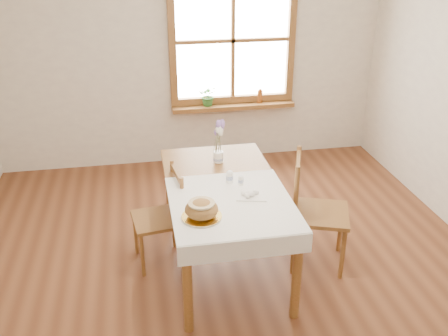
{
  "coord_description": "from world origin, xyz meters",
  "views": [
    {
      "loc": [
        -0.64,
        -3.16,
        2.58
      ],
      "look_at": [
        0.0,
        0.3,
        0.9
      ],
      "focal_mm": 40.0,
      "sensor_mm": 36.0,
      "label": 1
    }
  ],
  "objects_px": {
    "bread_plate": "(202,217)",
    "chair_left": "(157,218)",
    "dining_table": "(224,194)",
    "flower_vase": "(218,158)",
    "chair_right": "(320,212)"
  },
  "relations": [
    {
      "from": "chair_right",
      "to": "chair_left",
      "type": "bearing_deg",
      "value": 98.78
    },
    {
      "from": "dining_table",
      "to": "chair_right",
      "type": "distance_m",
      "value": 0.81
    },
    {
      "from": "flower_vase",
      "to": "chair_right",
      "type": "bearing_deg",
      "value": -36.03
    },
    {
      "from": "chair_right",
      "to": "bread_plate",
      "type": "xyz_separation_m",
      "value": [
        -1.03,
        -0.36,
        0.28
      ]
    },
    {
      "from": "dining_table",
      "to": "chair_right",
      "type": "bearing_deg",
      "value": -9.01
    },
    {
      "from": "dining_table",
      "to": "flower_vase",
      "type": "height_order",
      "value": "flower_vase"
    },
    {
      "from": "bread_plate",
      "to": "chair_left",
      "type": "bearing_deg",
      "value": 115.31
    },
    {
      "from": "dining_table",
      "to": "bread_plate",
      "type": "bearing_deg",
      "value": -117.29
    },
    {
      "from": "dining_table",
      "to": "chair_left",
      "type": "xyz_separation_m",
      "value": [
        -0.54,
        0.13,
        -0.24
      ]
    },
    {
      "from": "dining_table",
      "to": "chair_left",
      "type": "relative_size",
      "value": 1.88
    },
    {
      "from": "chair_right",
      "to": "flower_vase",
      "type": "relative_size",
      "value": 10.23
    },
    {
      "from": "bread_plate",
      "to": "dining_table",
      "type": "bearing_deg",
      "value": 62.71
    },
    {
      "from": "dining_table",
      "to": "bread_plate",
      "type": "distance_m",
      "value": 0.55
    },
    {
      "from": "flower_vase",
      "to": "dining_table",
      "type": "bearing_deg",
      "value": -93.79
    },
    {
      "from": "chair_left",
      "to": "bread_plate",
      "type": "xyz_separation_m",
      "value": [
        0.29,
        -0.61,
        0.34
      ]
    }
  ]
}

